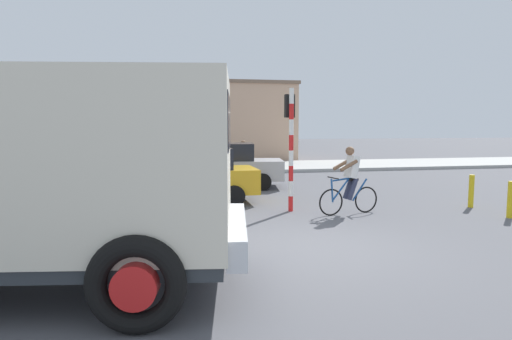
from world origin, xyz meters
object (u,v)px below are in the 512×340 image
object	(u,v)px
pedestrian_near_kerb	(243,158)
bollard_near	(510,200)
truck_foreground	(35,170)
car_white_mid	(226,165)
car_red_near	(188,175)
traffic_light_pole	(290,132)
cyclist	(350,180)
bollard_far	(471,191)

from	to	relation	value
pedestrian_near_kerb	bollard_near	world-z (taller)	pedestrian_near_kerb
truck_foreground	pedestrian_near_kerb	xyz separation A→B (m)	(4.85, 11.94, -0.82)
car_white_mid	car_red_near	bearing A→B (deg)	-116.49
car_red_near	bollard_near	xyz separation A→B (m)	(7.58, -3.60, -0.37)
truck_foreground	traffic_light_pole	bearing A→B (deg)	44.47
car_white_mid	bollard_near	distance (m)	8.98
cyclist	pedestrian_near_kerb	distance (m)	8.03
cyclist	bollard_far	distance (m)	3.69
car_red_near	bollard_near	size ratio (longest dim) A/B	4.47
pedestrian_near_kerb	bollard_near	bearing A→B (deg)	-61.12
truck_foreground	bollard_near	world-z (taller)	truck_foreground
cyclist	car_white_mid	distance (m)	5.91
cyclist	bollard_near	xyz separation A→B (m)	(3.66, -1.20, -0.41)
cyclist	bollard_far	size ratio (longest dim) A/B	1.91
cyclist	car_white_mid	size ratio (longest dim) A/B	0.41
traffic_light_pole	pedestrian_near_kerb	xyz separation A→B (m)	(-0.02, 7.16, -1.22)
traffic_light_pole	car_white_mid	size ratio (longest dim) A/B	0.76
cyclist	bollard_far	world-z (taller)	cyclist
traffic_light_pole	car_red_near	distance (m)	3.31
car_red_near	bollard_near	bearing A→B (deg)	-25.38
car_white_mid	bollard_far	bearing A→B (deg)	-40.33
cyclist	car_red_near	xyz separation A→B (m)	(-3.92, 2.40, -0.05)
cyclist	bollard_near	world-z (taller)	cyclist
car_red_near	pedestrian_near_kerb	bearing A→B (deg)	65.08
car_white_mid	traffic_light_pole	bearing A→B (deg)	-76.74
pedestrian_near_kerb	bollard_far	xyz separation A→B (m)	(5.02, -7.71, -0.40)
bollard_near	car_white_mid	bearing A→B (deg)	132.84
traffic_light_pole	car_red_near	world-z (taller)	traffic_light_pole
car_red_near	truck_foreground	bearing A→B (deg)	-109.64
car_red_near	bollard_far	xyz separation A→B (m)	(7.58, -2.20, -0.37)
bollard_near	car_red_near	bearing A→B (deg)	154.62
cyclist	traffic_light_pole	world-z (taller)	traffic_light_pole
traffic_light_pole	car_white_mid	world-z (taller)	traffic_light_pole
pedestrian_near_kerb	bollard_near	xyz separation A→B (m)	(5.02, -9.11, -0.40)
truck_foreground	bollard_far	xyz separation A→B (m)	(9.88, 4.24, -1.22)
cyclist	car_red_near	distance (m)	4.60
traffic_light_pole	car_white_mid	distance (m)	4.92
truck_foreground	bollard_near	size ratio (longest dim) A/B	6.36
traffic_light_pole	bollard_far	size ratio (longest dim) A/B	3.56
bollard_near	cyclist	bearing A→B (deg)	161.86
truck_foreground	car_white_mid	distance (m)	10.18
car_white_mid	bollard_near	xyz separation A→B (m)	(6.10, -6.58, -0.37)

